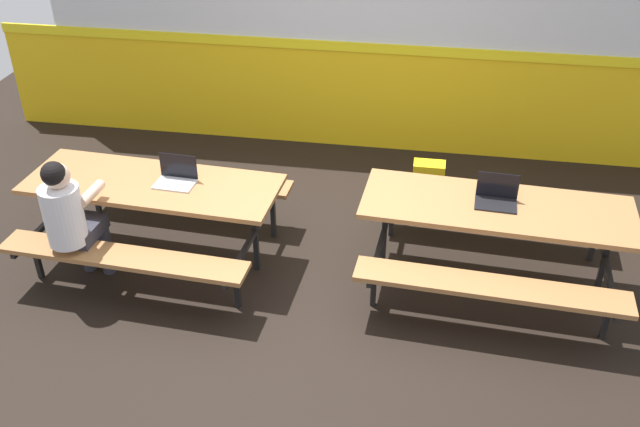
{
  "coord_description": "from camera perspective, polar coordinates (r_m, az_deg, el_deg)",
  "views": [
    {
      "loc": [
        0.81,
        -4.72,
        3.62
      ],
      "look_at": [
        0.0,
        0.07,
        0.55
      ],
      "focal_mm": 39.76,
      "sensor_mm": 36.0,
      "label": 1
    }
  ],
  "objects": [
    {
      "name": "ground_plane",
      "position": [
        6.01,
        -0.11,
        -4.86
      ],
      "size": [
        10.0,
        10.0,
        0.02
      ],
      "primitive_type": "cube",
      "color": "black"
    },
    {
      "name": "accent_backdrop",
      "position": [
        7.6,
        3.09,
        14.08
      ],
      "size": [
        8.0,
        0.14,
        2.6
      ],
      "color": "yellow",
      "rests_on": "ground"
    },
    {
      "name": "picnic_table_left",
      "position": [
        6.04,
        -13.19,
        1.14
      ],
      "size": [
        2.13,
        1.66,
        0.74
      ],
      "color": "#9E6B3D",
      "rests_on": "ground"
    },
    {
      "name": "picnic_table_right",
      "position": [
        5.74,
        13.89,
        -0.74
      ],
      "size": [
        2.13,
        1.66,
        0.74
      ],
      "color": "#9E6B3D",
      "rests_on": "ground"
    },
    {
      "name": "student_nearer",
      "position": [
        5.77,
        -19.47,
        -0.09
      ],
      "size": [
        0.38,
        0.53,
        1.21
      ],
      "color": "#2D2D38",
      "rests_on": "ground"
    },
    {
      "name": "laptop_silver",
      "position": [
        5.89,
        -11.51,
        2.85
      ],
      "size": [
        0.33,
        0.24,
        0.22
      ],
      "color": "silver",
      "rests_on": "picnic_table_left"
    },
    {
      "name": "laptop_dark",
      "position": [
        5.67,
        14.01,
        1.25
      ],
      "size": [
        0.33,
        0.24,
        0.22
      ],
      "color": "black",
      "rests_on": "picnic_table_right"
    },
    {
      "name": "backpack_dark",
      "position": [
        6.92,
        8.67,
        2.43
      ],
      "size": [
        0.3,
        0.22,
        0.44
      ],
      "color": "yellow",
      "rests_on": "ground"
    }
  ]
}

